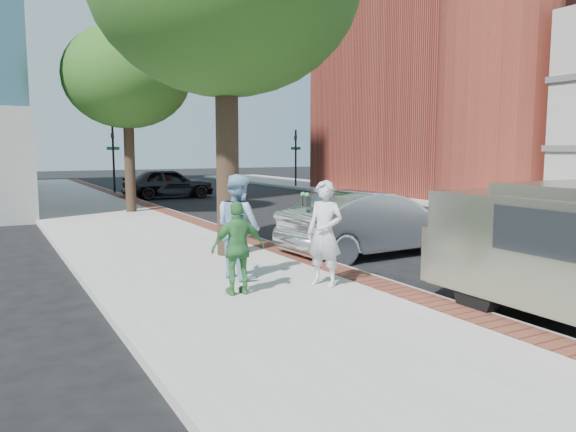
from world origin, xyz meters
TOP-DOWN VIEW (x-y plane):
  - ground at (0.00, 0.00)m, footprint 120.00×120.00m
  - sidewalk at (-1.50, 8.00)m, footprint 5.00×60.00m
  - brick_strip at (0.70, 8.00)m, footprint 0.60×60.00m
  - curb at (1.05, 8.00)m, footprint 0.10×60.00m
  - sidewalk_far at (14.50, 8.00)m, footprint 5.00×60.00m
  - church at (20.98, 13.13)m, footprint 19.00×16.00m
  - signal_near at (0.90, 22.00)m, footprint 0.70×0.15m
  - signal_far at (12.50, 22.00)m, footprint 0.70×0.15m
  - tree_far at (-0.50, 12.00)m, footprint 4.80×4.80m
  - parking_meter at (0.77, 0.73)m, footprint 0.12×0.32m
  - person_gray at (-0.25, -1.71)m, footprint 0.72×0.82m
  - person_officer at (-1.35, -0.40)m, footprint 0.95×1.10m
  - person_green at (-1.84, -1.53)m, footprint 0.95×0.47m
  - sedan_silver at (2.80, 0.88)m, footprint 4.84×1.90m
  - bg_car at (3.01, 18.76)m, footprint 4.70×1.98m

SIDE VIEW (x-z plane):
  - ground at x=0.00m, z-range 0.00..0.00m
  - sidewalk at x=-1.50m, z-range 0.00..0.15m
  - curb at x=1.05m, z-range 0.00..0.15m
  - sidewalk_far at x=14.50m, z-range 0.00..0.15m
  - brick_strip at x=0.70m, z-range 0.15..0.16m
  - sedan_silver at x=2.80m, z-range 0.00..1.57m
  - bg_car at x=3.01m, z-range 0.00..1.59m
  - person_green at x=-1.84m, z-range 0.15..1.73m
  - person_gray at x=-0.25m, z-range 0.15..2.04m
  - person_officer at x=-1.35m, z-range 0.15..2.12m
  - parking_meter at x=0.77m, z-range 0.47..1.94m
  - signal_near at x=0.90m, z-range 0.35..4.15m
  - signal_far at x=12.50m, z-range 0.35..4.15m
  - tree_far at x=-0.50m, z-range 1.73..8.87m
  - church at x=20.98m, z-range -2.94..17.46m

